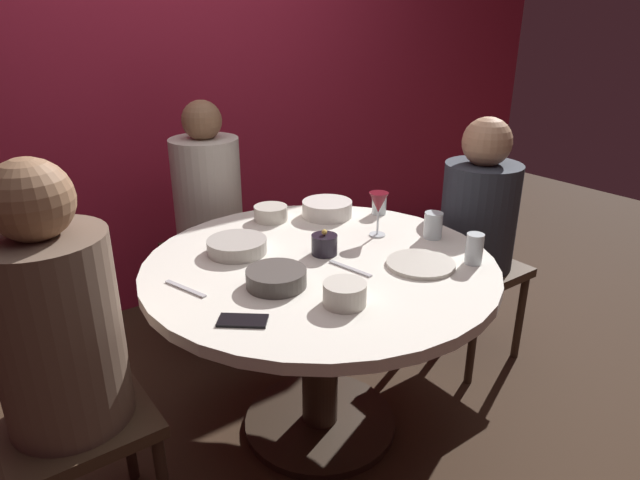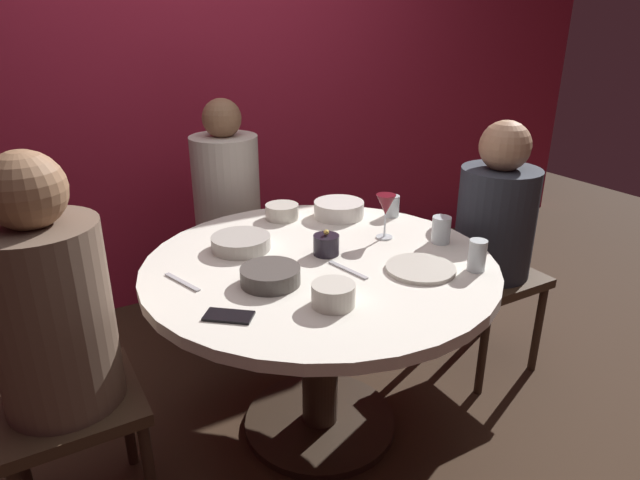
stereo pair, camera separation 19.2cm
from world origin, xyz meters
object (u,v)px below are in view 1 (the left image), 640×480
Objects in this scene: cup_near_candle at (433,225)px; bowl_sauce_side at (276,278)px; seated_diner_left at (57,331)px; candle_holder at (324,244)px; cup_by_right_diner at (379,204)px; cup_by_left_diner at (474,249)px; dinner_plate at (421,264)px; seated_diner_back at (208,197)px; bowl_rice_portion at (327,209)px; bowl_small_white at (237,246)px; bowl_salad_center at (271,213)px; seated_diner_right at (479,215)px; bowl_serving_large at (345,294)px; wine_glass at (378,204)px; cell_phone at (243,321)px; dining_table at (320,301)px.

bowl_sauce_side is at bearing 179.30° from cup_near_candle.
seated_diner_left reaches higher than candle_holder.
cup_by_left_diner is at bearing -98.07° from cup_by_right_diner.
candle_holder is 0.40× the size of dinner_plate.
cup_near_candle is at bearing 26.23° from seated_diner_back.
bowl_sauce_side is 0.91× the size of bowl_rice_portion.
bowl_small_white is (-0.20, -0.66, 0.02)m from seated_diner_back.
cup_by_left_diner reaches higher than bowl_salad_center.
seated_diner_left is at bearing -169.61° from cup_by_right_diner.
cup_by_right_diner is (-0.37, 0.25, 0.06)m from seated_diner_right.
cup_by_right_diner is at bearing -34.54° from seated_diner_right.
candle_holder reaches higher than bowl_rice_portion.
cup_near_candle is at bearing 19.43° from bowl_serving_large.
bowl_rice_portion is at bearing -32.38° from seated_diner_right.
cup_by_right_diner is (0.45, 0.21, 0.01)m from candle_holder.
wine_glass is at bearing 137.40° from cup_near_candle.
cup_by_right_diner is at bearing 86.70° from cup_near_candle.
bowl_sauce_side is at bearing -157.68° from candle_holder.
dinner_plate is 1.81× the size of bowl_serving_large.
cell_phone is 0.72× the size of bowl_sauce_side.
candle_holder is at bearing -38.45° from bowl_small_white.
candle_holder reaches higher than bowl_salad_center.
seated_diner_back is 1.21m from bowl_serving_large.
cup_by_right_diner is (0.42, -0.21, 0.01)m from bowl_salad_center.
wine_glass reaches higher than cup_by_right_diner.
seated_diner_right is 0.82m from candle_holder.
bowl_salad_center is at bearing 155.31° from bowl_rice_portion.
seated_diner_left reaches higher than bowl_sauce_side.
cup_by_left_diner reaches higher than cell_phone.
wine_glass is at bearing 149.45° from cell_phone.
cup_by_right_diner is (0.08, 0.58, -0.01)m from cup_by_left_diner.
cup_by_left_diner reaches higher than dining_table.
cell_phone is (-0.68, 0.03, -0.00)m from dinner_plate.
cup_near_candle reaches higher than bowl_serving_large.
seated_diner_left is 12.81× the size of candle_holder.
cup_near_candle reaches higher than candle_holder.
dinner_plate is 0.51m from bowl_sauce_side.
candle_holder is at bearing 157.28° from cell_phone.
cup_near_candle is at bearing -53.32° from bowl_salad_center.
candle_holder reaches higher than dining_table.
wine_glass reaches higher than cell_phone.
candle_holder reaches higher than cell_phone.
bowl_rice_portion is at bearing 49.95° from dining_table.
bowl_small_white is at bearing 141.55° from candle_holder.
cup_by_left_diner reaches higher than bowl_small_white.
seated_diner_right reaches higher than bowl_sauce_side.
dining_table is 11.39× the size of cup_by_left_diner.
cup_near_candle reaches higher than dinner_plate.
dining_table is at bearing 66.97° from bowl_serving_large.
bowl_rice_portion is at bearing 51.60° from candle_holder.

